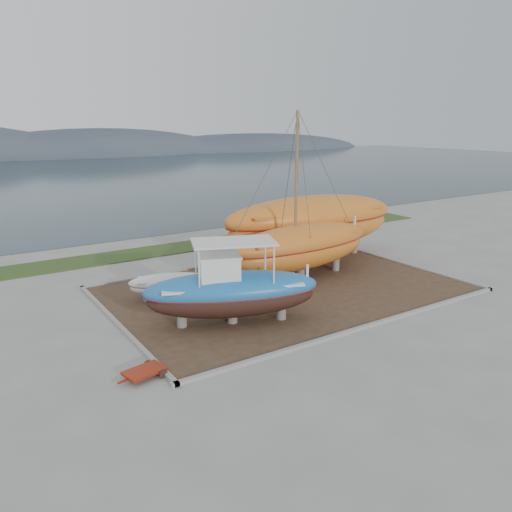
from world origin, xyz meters
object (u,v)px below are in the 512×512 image
white_dinghy (172,287)px  red_trailer (145,373)px  orange_sailboat (303,198)px  orange_bare_hull (312,229)px  blue_caique (232,283)px

white_dinghy → red_trailer: white_dinghy is taller
orange_sailboat → white_dinghy: bearing=170.6°
white_dinghy → orange_bare_hull: orange_bare_hull is taller
blue_caique → orange_bare_hull: 11.59m
blue_caique → orange_sailboat: (6.57, 3.44, 2.77)m
orange_bare_hull → red_trailer: size_ratio=5.82×
blue_caique → orange_sailboat: orange_sailboat is taller
orange_bare_hull → red_trailer: (-14.75, -8.84, -1.93)m
blue_caique → orange_bare_hull: bearing=54.9°
blue_caique → orange_bare_hull: orange_bare_hull is taller
red_trailer → orange_sailboat: bearing=15.8°
blue_caique → orange_sailboat: bearing=49.2°
blue_caique → white_dinghy: (-0.98, 4.32, -1.22)m
white_dinghy → orange_sailboat: orange_sailboat is taller
blue_caique → red_trailer: size_ratio=3.66×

